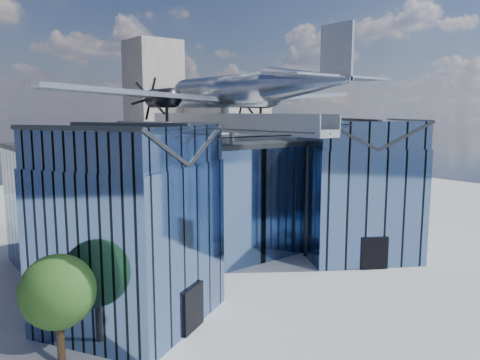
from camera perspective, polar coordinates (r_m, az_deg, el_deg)
ground_plane at (r=36.40m, az=1.97°, el=-11.65°), size 120.00×120.00×0.00m
museum at (r=39.45m, az=-3.41°, el=-1.75°), size 32.88×24.50×17.60m
bg_towers at (r=80.23m, az=-21.02°, el=6.10°), size 77.00×24.50×26.00m
tree_plaza_w at (r=24.78m, az=-21.32°, el=-12.60°), size 4.74×4.74×5.68m
tree_plaza_e at (r=51.67m, az=19.28°, el=-2.44°), size 3.96×3.96×4.69m
tree_side_e at (r=59.76m, az=18.67°, el=-0.51°), size 4.45×4.45×5.42m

